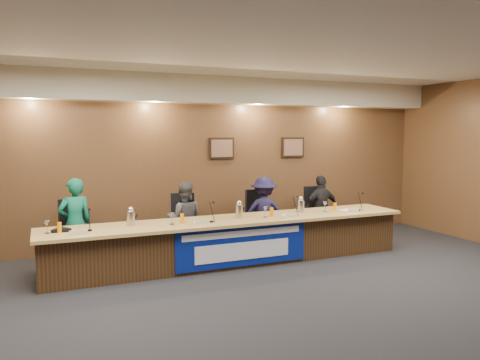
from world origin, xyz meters
The scene contains 40 objects.
floor centered at (0.00, 0.00, 0.00)m, with size 10.00×10.00×0.00m, color black.
ceiling centered at (0.00, 0.00, 3.20)m, with size 10.00×8.00×0.04m, color silver.
wall_back centered at (0.00, 4.00, 1.60)m, with size 10.00×0.04×3.20m, color brown.
soffit centered at (0.00, 3.75, 2.95)m, with size 10.00×0.50×0.50m, color beige.
dais_body centered at (0.00, 2.40, 0.35)m, with size 6.00×0.80×0.70m, color #3B2512.
dais_top centered at (0.00, 2.35, 0.72)m, with size 6.10×0.95×0.05m, color tan.
banner centered at (0.00, 1.99, 0.38)m, with size 2.20×0.02×0.65m, color navy.
banner_text_upper centered at (0.00, 1.97, 0.58)m, with size 2.00×0.01×0.10m, color silver.
banner_text_lower centered at (0.00, 1.97, 0.30)m, with size 1.60×0.01×0.28m, color silver.
wall_photo_left centered at (0.40, 3.97, 1.85)m, with size 0.52×0.04×0.42m, color black.
wall_photo_right centered at (2.00, 3.97, 1.85)m, with size 0.52×0.04×0.42m, color black.
panelist_a centered at (-2.42, 3.12, 0.72)m, with size 0.53×0.35×1.45m, color #0D6149.
panelist_b centered at (-0.62, 3.12, 0.66)m, with size 0.64×0.50×1.31m, color #48474C.
panelist_c centered at (0.92, 3.12, 0.67)m, with size 0.87×0.50×1.34m, color #171436.
panelist_d centered at (2.18, 3.12, 0.66)m, with size 0.77×0.32×1.32m, color black.
office_chair_a centered at (-2.42, 3.22, 0.48)m, with size 0.48×0.48×0.08m, color black.
office_chair_b centered at (-0.62, 3.22, 0.48)m, with size 0.48×0.48×0.08m, color black.
office_chair_c centered at (0.92, 3.22, 0.48)m, with size 0.48×0.48×0.08m, color black.
office_chair_d centered at (2.18, 3.22, 0.48)m, with size 0.48×0.48×0.08m, color black.
nameplate_a centered at (-2.44, 2.06, 0.80)m, with size 0.24×0.06×0.09m, color white.
microphone_a centered at (-2.28, 2.29, 0.76)m, with size 0.07×0.07×0.02m, color black.
juice_glass_a centered at (-2.68, 2.32, 0.82)m, with size 0.06×0.06×0.15m, color orange.
water_glass_a centered at (-2.84, 2.33, 0.84)m, with size 0.08×0.08×0.18m, color silver.
nameplate_b centered at (-0.63, 2.09, 0.80)m, with size 0.24×0.06×0.09m, color white.
microphone_b centered at (-0.44, 2.22, 0.76)m, with size 0.07×0.07×0.02m, color black.
juice_glass_b centered at (-0.89, 2.33, 0.82)m, with size 0.06×0.06×0.15m, color orange.
water_glass_b centered at (-1.06, 2.28, 0.84)m, with size 0.08×0.08×0.18m, color silver.
nameplate_c centered at (0.92, 2.09, 0.80)m, with size 0.24×0.06×0.09m, color white.
microphone_c centered at (1.07, 2.24, 0.76)m, with size 0.07×0.07×0.02m, color black.
juice_glass_c centered at (0.67, 2.32, 0.82)m, with size 0.06×0.06×0.15m, color orange.
water_glass_c centered at (0.53, 2.27, 0.84)m, with size 0.08×0.08×0.18m, color silver.
nameplate_d centered at (2.18, 2.10, 0.80)m, with size 0.24×0.06×0.09m, color white.
microphone_d centered at (2.39, 2.22, 0.76)m, with size 0.07×0.07×0.02m, color black.
juice_glass_d centered at (1.96, 2.34, 0.82)m, with size 0.06×0.06×0.15m, color orange.
water_glass_d centered at (1.75, 2.33, 0.84)m, with size 0.08×0.08×0.18m, color silver.
carafe_left centered at (-1.66, 2.45, 0.86)m, with size 0.13×0.13×0.22m, color silver.
carafe_mid centered at (0.10, 2.39, 0.86)m, with size 0.13×0.13×0.23m, color silver.
carafe_right centered at (1.31, 2.45, 0.86)m, with size 0.13×0.13×0.22m, color silver.
speakerphone centered at (-2.65, 2.40, 0.78)m, with size 0.32×0.32×0.05m, color black.
paper_stack centered at (2.21, 2.28, 0.75)m, with size 0.22×0.30×0.01m, color white.
Camera 1 is at (-2.87, -4.64, 2.16)m, focal length 35.00 mm.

